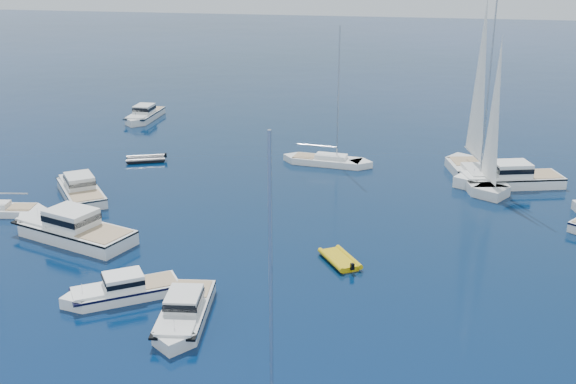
# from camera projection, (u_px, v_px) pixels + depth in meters

# --- Properties ---
(motor_cruiser_near) EXTENTS (3.78, 8.70, 2.21)m
(motor_cruiser_near) POSITION_uv_depth(u_px,v_px,m) (185.00, 321.00, 40.81)
(motor_cruiser_near) COLOR silver
(motor_cruiser_near) RESTS_ON ground
(motor_cruiser_left) EXTENTS (7.78, 6.45, 2.05)m
(motor_cruiser_left) POSITION_uv_depth(u_px,v_px,m) (122.00, 298.00, 43.48)
(motor_cruiser_left) COLOR white
(motor_cruiser_left) RESTS_ON ground
(motor_cruiser_centre) EXTENTS (12.00, 6.89, 3.01)m
(motor_cruiser_centre) POSITION_uv_depth(u_px,v_px,m) (72.00, 238.00, 52.39)
(motor_cruiser_centre) COLOR white
(motor_cruiser_centre) RESTS_ON ground
(motor_cruiser_far_l) EXTENTS (8.33, 9.43, 2.54)m
(motor_cruiser_far_l) POSITION_uv_depth(u_px,v_px,m) (81.00, 196.00, 61.38)
(motor_cruiser_far_l) COLOR silver
(motor_cruiser_far_l) RESTS_ON ground
(motor_cruiser_distant) EXTENTS (11.33, 6.41, 2.84)m
(motor_cruiser_distant) POSITION_uv_depth(u_px,v_px,m) (507.00, 185.00, 64.05)
(motor_cruiser_distant) COLOR white
(motor_cruiser_distant) RESTS_ON ground
(motor_cruiser_horizon) EXTENTS (3.06, 9.19, 2.39)m
(motor_cruiser_horizon) POSITION_uv_depth(u_px,v_px,m) (144.00, 120.00, 88.67)
(motor_cruiser_horizon) COLOR white
(motor_cruiser_horizon) RESTS_ON ground
(sailboat_centre) EXTENTS (9.95, 3.54, 14.32)m
(sailboat_centre) POSITION_uv_depth(u_px,v_px,m) (327.00, 164.00, 70.40)
(sailboat_centre) COLOR white
(sailboat_centre) RESTS_ON ground
(sailboat_sails_r) EXTENTS (6.62, 13.81, 19.65)m
(sailboat_sails_r) POSITION_uv_depth(u_px,v_px,m) (475.00, 180.00, 65.57)
(sailboat_sails_r) COLOR silver
(sailboat_sails_r) RESTS_ON ground
(tender_yellow) EXTENTS (3.87, 4.38, 0.95)m
(tender_yellow) POSITION_uv_depth(u_px,v_px,m) (340.00, 262.00, 48.40)
(tender_yellow) COLOR gold
(tender_yellow) RESTS_ON ground
(tender_grey_far) EXTENTS (4.64, 3.63, 0.95)m
(tender_grey_far) POSITION_uv_depth(u_px,v_px,m) (146.00, 161.00, 71.36)
(tender_grey_far) COLOR black
(tender_grey_far) RESTS_ON ground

